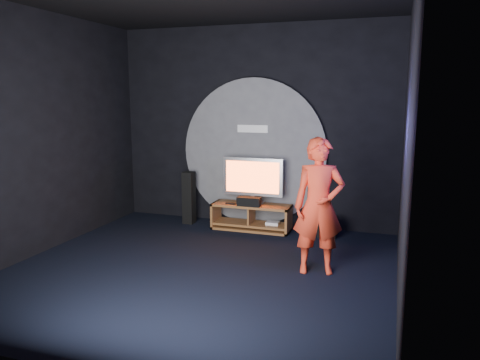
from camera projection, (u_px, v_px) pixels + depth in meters
name	position (u px, v px, depth m)	size (l,w,h in m)	color
floor	(200.00, 270.00, 6.23)	(5.00, 5.00, 0.00)	black
back_wall	(254.00, 127.00, 8.26)	(5.00, 0.04, 3.50)	black
front_wall	(67.00, 166.00, 3.59)	(5.00, 0.04, 3.50)	black
left_wall	(38.00, 134.00, 6.71)	(0.04, 5.00, 3.50)	black
right_wall	(406.00, 145.00, 5.14)	(0.04, 5.00, 3.50)	black
wall_disc_panel	(253.00, 152.00, 8.28)	(2.60, 0.11, 2.60)	#515156
media_console	(252.00, 219.00, 8.08)	(1.36, 0.45, 0.45)	#9A5C2F
tv	(253.00, 179.00, 8.02)	(1.06, 0.22, 0.79)	silver
center_speaker	(249.00, 202.00, 7.89)	(0.40, 0.15, 0.15)	black
remote	(230.00, 204.00, 8.03)	(0.18, 0.05, 0.02)	black
tower_speaker_left	(189.00, 198.00, 8.46)	(0.19, 0.21, 0.94)	black
tower_speaker_right	(314.00, 203.00, 7.99)	(0.19, 0.21, 0.94)	black
subwoofer	(328.00, 227.00, 7.70)	(0.30, 0.30, 0.32)	black
player	(319.00, 206.00, 6.01)	(0.65, 0.42, 1.77)	red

